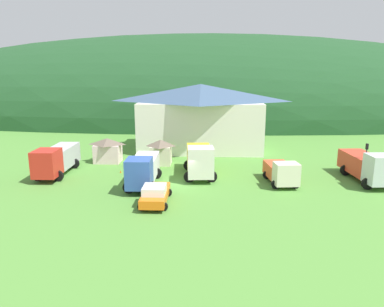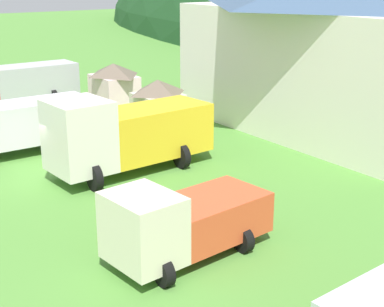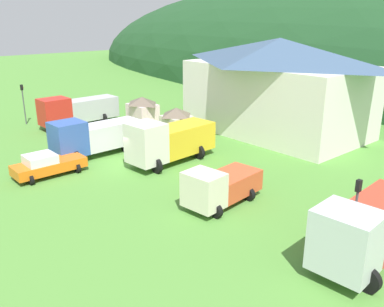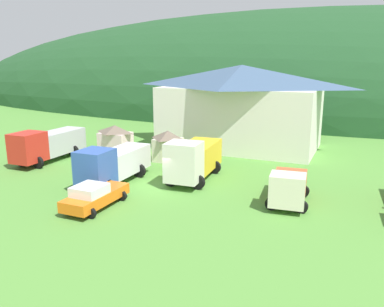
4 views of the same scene
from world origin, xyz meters
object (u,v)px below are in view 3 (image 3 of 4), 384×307
heavy_rig_striped (168,140)px  light_truck_cream (219,186)px  play_shed_cream (176,123)px  tow_truck_silver (368,227)px  traffic_light_east (355,211)px  traffic_cone_near_pickup (119,138)px  service_pickup_orange (47,165)px  play_shed_pink (143,110)px  crane_truck_red (77,110)px  depot_building (277,85)px  traffic_light_west (23,100)px  box_truck_blue (93,136)px

heavy_rig_striped → light_truck_cream: heavy_rig_striped is taller
play_shed_cream → heavy_rig_striped: heavy_rig_striped is taller
tow_truck_silver → traffic_light_east: traffic_light_east is taller
tow_truck_silver → traffic_cone_near_pickup: 25.07m
tow_truck_silver → service_pickup_orange: bearing=-75.0°
play_shed_pink → traffic_cone_near_pickup: bearing=-60.1°
crane_truck_red → traffic_cone_near_pickup: 6.79m
depot_building → traffic_cone_near_pickup: size_ratio=27.57×
traffic_light_west → traffic_light_east: (35.18, 2.33, -0.12)m
traffic_cone_near_pickup → light_truck_cream: bearing=-10.4°
play_shed_pink → light_truck_cream: bearing=-21.6°
traffic_cone_near_pickup → traffic_light_west: bearing=-156.4°
play_shed_pink → traffic_light_east: traffic_light_east is taller
service_pickup_orange → traffic_light_west: traffic_light_west is taller
traffic_light_east → traffic_cone_near_pickup: (-24.44, 2.36, -2.42)m
depot_building → service_pickup_orange: bearing=-98.4°
depot_building → play_shed_cream: 10.29m
traffic_light_east → play_shed_pink: bearing=165.7°
heavy_rig_striped → traffic_cone_near_pickup: heavy_rig_striped is taller
play_shed_pink → traffic_light_east: size_ratio=0.82×
heavy_rig_striped → traffic_cone_near_pickup: 8.66m
play_shed_cream → play_shed_pink: play_shed_cream is taller
crane_truck_red → service_pickup_orange: (11.56, -7.91, -0.87)m
crane_truck_red → traffic_cone_near_pickup: bearing=96.4°
play_shed_cream → traffic_cone_near_pickup: bearing=-135.1°
traffic_cone_near_pickup → play_shed_pink: bearing=119.9°
depot_building → box_truck_blue: (-5.00, -16.82, -2.94)m
depot_building → heavy_rig_striped: (0.24, -13.29, -2.80)m
play_shed_cream → play_shed_pink: 6.47m
play_shed_cream → service_pickup_orange: bearing=-84.5°
tow_truck_silver → traffic_light_east: bearing=-54.3°
depot_building → traffic_cone_near_pickup: depot_building is taller
light_truck_cream → heavy_rig_striped: bearing=-112.6°
box_truck_blue → service_pickup_orange: 5.06m
heavy_rig_striped → play_shed_pink: bearing=-119.5°
box_truck_blue → service_pickup_orange: box_truck_blue is taller
service_pickup_orange → crane_truck_red: bearing=-124.9°
heavy_rig_striped → light_truck_cream: bearing=69.1°
depot_building → play_shed_pink: depot_building is taller
tow_truck_silver → service_pickup_orange: size_ratio=1.57×
heavy_rig_striped → service_pickup_orange: bearing=-27.0°
box_truck_blue → traffic_light_east: (21.23, 1.84, 0.78)m
crane_truck_red → heavy_rig_striped: heavy_rig_striped is taller
play_shed_pink → traffic_light_west: (-8.15, -9.19, 1.04)m
box_truck_blue → tow_truck_silver: 21.85m
traffic_light_west → light_truck_cream: bearing=3.5°
crane_truck_red → box_truck_blue: size_ratio=1.08×
depot_building → crane_truck_red: (-14.71, -13.55, -2.89)m
light_truck_cream → tow_truck_silver: size_ratio=0.70×
box_truck_blue → traffic_light_east: size_ratio=1.91×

